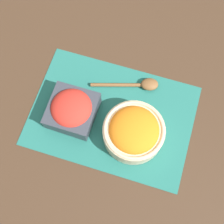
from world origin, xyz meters
name	(u,v)px	position (x,y,z in m)	size (l,w,h in m)	color
ground_plane	(112,116)	(0.00, 0.00, 0.00)	(3.00, 3.00, 0.00)	#422D1E
placemat	(112,115)	(0.00, 0.00, 0.00)	(0.52, 0.37, 0.00)	#236B60
tomato_bowl	(72,110)	(-0.12, -0.03, 0.05)	(0.15, 0.15, 0.09)	#333842
carrot_bowl	(134,131)	(0.08, -0.05, 0.05)	(0.19, 0.19, 0.09)	beige
wooden_spoon	(140,84)	(0.06, 0.13, 0.01)	(0.23, 0.09, 0.02)	brown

